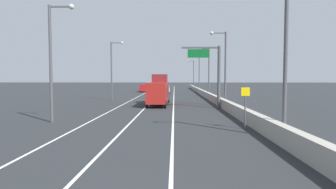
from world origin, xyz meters
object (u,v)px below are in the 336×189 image
Objects in this scene: lamp_post_right_fourth at (198,71)px; lamp_post_left_near at (54,55)px; lamp_post_left_mid at (113,66)px; lamp_post_right_fifth at (193,72)px; overhead_sign_gantry at (213,69)px; car_blue_0 at (157,87)px; lamp_post_right_second at (223,63)px; lamp_post_right_near at (281,46)px; car_red_2 at (143,88)px; lamp_post_right_third at (208,68)px; car_white_1 at (166,89)px; speed_advisory_sign at (245,105)px; box_truck at (159,91)px.

lamp_post_right_fourth is 56.38m from lamp_post_left_near.
lamp_post_right_fifth is at bearing 71.85° from lamp_post_left_mid.
car_blue_0 is at bearing 101.93° from overhead_sign_gantry.
lamp_post_right_near is at bearing -89.90° from lamp_post_right_second.
lamp_post_right_second is 1.00× the size of lamp_post_right_fourth.
car_red_2 is at bearing -121.97° from lamp_post_right_fifth.
lamp_post_right_near is at bearing -90.03° from lamp_post_right_fourth.
lamp_post_right_third reaches higher than car_white_1.
overhead_sign_gantry reaches higher than speed_advisory_sign.
lamp_post_left_mid is at bearing 148.80° from lamp_post_right_second.
car_white_1 is 0.47× the size of box_truck.
car_white_1 is (8.19, 21.05, -4.64)m from lamp_post_left_mid.
speed_advisory_sign is at bearing -92.41° from lamp_post_right_third.
car_white_1 is at bearing 80.06° from lamp_post_left_near.
lamp_post_left_near is at bearing -116.80° from box_truck.
lamp_post_right_fifth is at bearing 90.12° from lamp_post_right_near.
car_red_2 is at bearing 88.00° from lamp_post_left_near.
lamp_post_left_near is (-16.25, 6.00, 0.00)m from lamp_post_right_near.
lamp_post_left_near is 17.59m from box_truck.
overhead_sign_gantry is 0.78× the size of lamp_post_left_mid.
lamp_post_left_mid reaches higher than box_truck.
box_truck reaches higher than car_red_2.
car_red_2 is at bearing 85.62° from lamp_post_left_mid.
speed_advisory_sign is 17.38m from lamp_post_right_second.
box_truck reaches higher than speed_advisory_sign.
lamp_post_left_mid is at bearing -149.22° from lamp_post_right_third.
lamp_post_right_fourth is 13.10m from car_white_1.
lamp_post_right_third is 1.00× the size of lamp_post_right_fourth.
box_truck is (-8.50, 21.36, -3.66)m from lamp_post_right_near.
lamp_post_left_near is at bearing -95.19° from car_blue_0.
speed_advisory_sign is 0.31× the size of lamp_post_right_second.
box_truck is at bearing -47.00° from lamp_post_left_mid.
lamp_post_left_mid reaches higher than car_blue_0.
car_red_2 is (-14.44, 37.05, -4.60)m from lamp_post_right_second.
car_blue_0 is (-11.02, -18.10, -4.52)m from lamp_post_right_fifth.
lamp_post_right_second and lamp_post_left_mid have the same top height.
lamp_post_right_near is at bearing -80.70° from car_white_1.
lamp_post_right_second is at bearing -9.16° from box_truck.
lamp_post_right_near and lamp_post_right_fourth have the same top height.
speed_advisory_sign is at bearing -91.36° from lamp_post_right_fourth.
lamp_post_right_second is (-0.04, 19.99, 0.00)m from lamp_post_right_near.
lamp_post_right_third and lamp_post_left_near have the same top height.
lamp_post_right_second reaches higher than overhead_sign_gantry.
car_red_2 is at bearing 130.77° from lamp_post_right_third.
car_white_1 is (-8.36, 51.05, -4.64)m from lamp_post_right_near.
lamp_post_left_near is at bearing -139.21° from lamp_post_right_second.
car_white_1 is (2.82, -10.82, -0.11)m from car_blue_0.
lamp_post_left_mid is 32.64m from car_blue_0.
car_red_2 is (-6.12, 5.99, 0.04)m from car_white_1.
car_white_1 is 1.05× the size of car_red_2.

